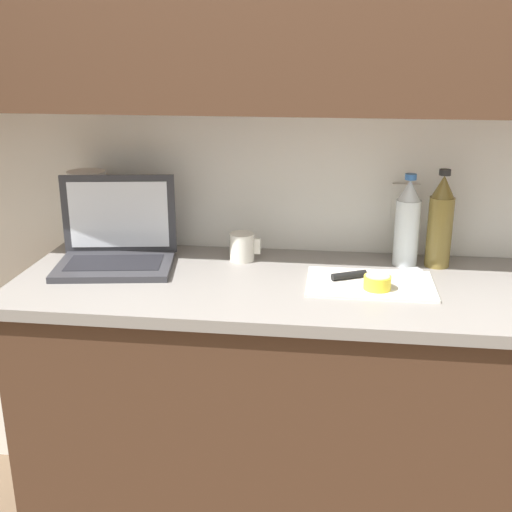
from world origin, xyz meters
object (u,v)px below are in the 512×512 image
(lemon_half_cut, at_px, (377,282))
(measuring_cup, at_px, (242,247))
(cutting_board, at_px, (370,283))
(bottle_oil_tall, at_px, (407,224))
(paper_towel_roll, at_px, (89,211))
(knife, at_px, (362,274))
(laptop, at_px, (117,245))
(bottle_green_soda, at_px, (440,222))

(lemon_half_cut, relative_size, measuring_cup, 0.77)
(cutting_board, xyz_separation_m, bottle_oil_tall, (0.12, 0.20, 0.13))
(bottle_oil_tall, relative_size, paper_towel_roll, 1.08)
(knife, bearing_deg, laptop, 149.56)
(bottle_oil_tall, distance_m, measuring_cup, 0.53)
(knife, xyz_separation_m, measuring_cup, (-0.38, 0.14, 0.03))
(measuring_cup, bearing_deg, cutting_board, -23.23)
(lemon_half_cut, height_order, bottle_oil_tall, bottle_oil_tall)
(laptop, relative_size, measuring_cup, 3.93)
(lemon_half_cut, bearing_deg, laptop, 170.17)
(measuring_cup, height_order, paper_towel_roll, paper_towel_roll)
(lemon_half_cut, bearing_deg, bottle_green_soda, 51.48)
(paper_towel_roll, bearing_deg, measuring_cup, -5.32)
(cutting_board, xyz_separation_m, bottle_green_soda, (0.22, 0.20, 0.14))
(cutting_board, bearing_deg, bottle_oil_tall, 59.52)
(knife, xyz_separation_m, bottle_oil_tall, (0.14, 0.16, 0.12))
(laptop, xyz_separation_m, bottle_green_soda, (1.02, 0.11, 0.08))
(bottle_oil_tall, bearing_deg, measuring_cup, -177.44)
(bottle_green_soda, height_order, measuring_cup, bottle_green_soda)
(laptop, bearing_deg, cutting_board, -15.14)
(lemon_half_cut, distance_m, measuring_cup, 0.48)
(laptop, distance_m, lemon_half_cut, 0.83)
(cutting_board, relative_size, knife, 1.31)
(knife, bearing_deg, bottle_oil_tall, 21.72)
(cutting_board, bearing_deg, measuring_cup, 156.77)
(laptop, bearing_deg, paper_towel_roll, 126.60)
(laptop, relative_size, paper_towel_roll, 1.46)
(lemon_half_cut, relative_size, paper_towel_roll, 0.29)
(laptop, relative_size, lemon_half_cut, 5.10)
(laptop, distance_m, bottle_green_soda, 1.02)
(laptop, bearing_deg, bottle_oil_tall, -2.04)
(knife, xyz_separation_m, paper_towel_roll, (-0.91, 0.18, 0.12))
(knife, bearing_deg, bottle_green_soda, 6.55)
(knife, relative_size, lemon_half_cut, 3.63)
(laptop, bearing_deg, bottle_green_soda, -2.71)
(cutting_board, xyz_separation_m, measuring_cup, (-0.41, 0.17, 0.04))
(cutting_board, bearing_deg, paper_towel_roll, 166.58)
(bottle_oil_tall, xyz_separation_m, paper_towel_roll, (-1.05, 0.03, 0.00))
(bottle_green_soda, xyz_separation_m, measuring_cup, (-0.62, -0.02, -0.10))
(bottle_green_soda, height_order, paper_towel_roll, bottle_green_soda)
(cutting_board, relative_size, bottle_green_soda, 1.19)
(bottle_green_soda, relative_size, paper_towel_roll, 1.14)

